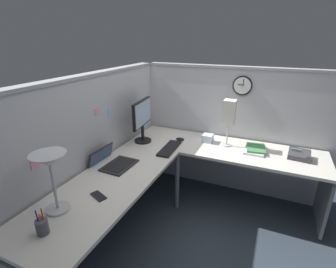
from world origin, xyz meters
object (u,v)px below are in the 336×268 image
at_px(desk_lamp_paper, 229,113).
at_px(office_phone, 300,155).
at_px(monitor, 142,118).
at_px(book_stack, 255,149).
at_px(keyboard, 169,148).
at_px(computer_mouse, 180,139).
at_px(pen_cup, 42,227).
at_px(desk_lamp_dome, 50,165).
at_px(laptop, 111,162).
at_px(cell_phone, 98,196).
at_px(tissue_box, 208,138).
at_px(wall_clock, 242,86).

bearing_deg(desk_lamp_paper, office_phone, -92.52).
height_order(monitor, book_stack, monitor).
xyz_separation_m(keyboard, book_stack, (0.33, -0.87, 0.01)).
xyz_separation_m(computer_mouse, pen_cup, (-1.77, 0.25, 0.04)).
xyz_separation_m(computer_mouse, desk_lamp_dome, (-1.56, 0.34, 0.35)).
bearing_deg(desk_lamp_dome, office_phone, -45.49).
bearing_deg(office_phone, laptop, 117.26).
bearing_deg(book_stack, keyboard, 110.95).
distance_m(computer_mouse, cell_phone, 1.33).
relative_size(computer_mouse, tissue_box, 0.87).
relative_size(cell_phone, desk_lamp_paper, 0.27).
distance_m(book_stack, wall_clock, 0.74).
distance_m(desk_lamp_dome, pen_cup, 0.39).
relative_size(laptop, cell_phone, 2.72).
height_order(keyboard, desk_lamp_dome, desk_lamp_dome).
relative_size(computer_mouse, cell_phone, 0.72).
height_order(pen_cup, cell_phone, pen_cup).
bearing_deg(office_phone, monitor, 98.32).
relative_size(desk_lamp_paper, tissue_box, 4.42).
relative_size(keyboard, computer_mouse, 4.13).
relative_size(pen_cup, desk_lamp_paper, 0.34).
xyz_separation_m(computer_mouse, wall_clock, (0.36, -0.61, 0.63)).
distance_m(laptop, wall_clock, 1.68).
distance_m(laptop, computer_mouse, 0.92).
bearing_deg(book_stack, laptop, 124.82).
bearing_deg(monitor, keyboard, -102.51).
distance_m(monitor, computer_mouse, 0.52).
xyz_separation_m(pen_cup, book_stack, (1.82, -1.10, -0.03)).
relative_size(laptop, tissue_box, 3.27).
bearing_deg(cell_phone, wall_clock, -3.07).
distance_m(desk_lamp_dome, desk_lamp_paper, 1.86).
height_order(monitor, desk_lamp_paper, desk_lamp_paper).
relative_size(pen_cup, cell_phone, 1.25).
xyz_separation_m(cell_phone, office_phone, (1.36, -1.46, 0.03)).
relative_size(laptop, pen_cup, 2.18).
xyz_separation_m(cell_phone, tissue_box, (1.41, -0.49, 0.04)).
bearing_deg(computer_mouse, book_stack, -86.96).
bearing_deg(cell_phone, pen_cup, -166.78).
distance_m(monitor, tissue_box, 0.81).
relative_size(pen_cup, book_stack, 0.61).
xyz_separation_m(laptop, computer_mouse, (0.83, -0.40, -0.01)).
relative_size(keyboard, desk_lamp_paper, 0.81).
xyz_separation_m(laptop, desk_lamp_dome, (-0.73, -0.06, 0.34)).
distance_m(desk_lamp_paper, tissue_box, 0.41).
relative_size(tissue_box, wall_clock, 0.55).
height_order(desk_lamp_dome, book_stack, desk_lamp_dome).
distance_m(desk_lamp_dome, book_stack, 2.03).
height_order(keyboard, office_phone, office_phone).
distance_m(computer_mouse, desk_lamp_dome, 1.63).
xyz_separation_m(cell_phone, desk_lamp_paper, (1.39, -0.71, 0.38)).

